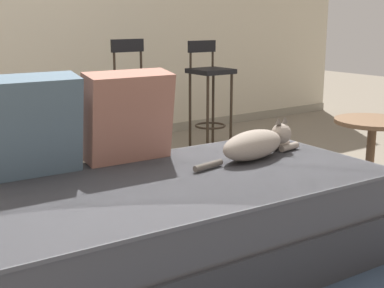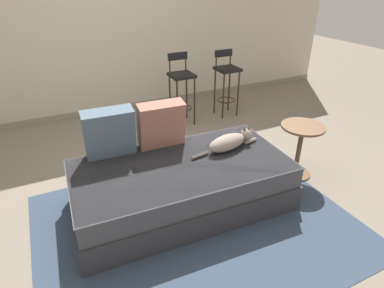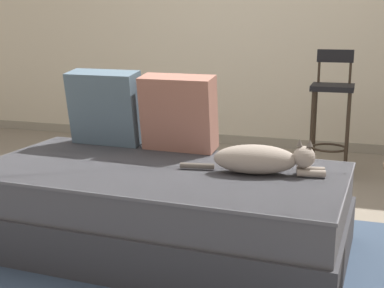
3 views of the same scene
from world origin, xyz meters
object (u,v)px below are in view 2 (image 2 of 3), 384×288
cat (230,142)px  side_table (300,143)px  bar_stool_near_window (181,84)px  throw_pillow_middle (161,124)px  bar_stool_by_doorway (226,77)px  couch (182,184)px  throw_pillow_corner (109,133)px

cat → side_table: size_ratio=1.28×
bar_stool_near_window → throw_pillow_middle: bearing=-121.2°
throw_pillow_middle → bar_stool_by_doorway: size_ratio=0.47×
bar_stool_near_window → side_table: (0.56, -1.79, -0.20)m
couch → bar_stool_by_doorway: size_ratio=2.08×
throw_pillow_middle → side_table: 1.47m
throw_pillow_corner → side_table: bearing=-14.7°
throw_pillow_corner → bar_stool_by_doorway: size_ratio=0.48×
throw_pillow_middle → side_table: bearing=-18.8°
throw_pillow_corner → side_table: 1.93m
couch → throw_pillow_middle: bearing=94.4°
couch → side_table: 1.34m
throw_pillow_corner → bar_stool_near_window: bar_stool_near_window is taller
cat → bar_stool_near_window: (0.24, 1.67, 0.06)m
bar_stool_near_window → couch: bearing=-114.1°
cat → bar_stool_by_doorway: bearing=59.8°
throw_pillow_middle → side_table: size_ratio=0.78×
throw_pillow_corner → throw_pillow_middle: throw_pillow_corner is taller
cat → bar_stool_by_doorway: size_ratio=0.77×
throw_pillow_corner → throw_pillow_middle: 0.49m
throw_pillow_corner → couch: bearing=-39.3°
throw_pillow_middle → cat: (0.56, -0.34, -0.15)m
couch → cat: 0.61m
couch → throw_pillow_middle: size_ratio=4.38×
cat → bar_stool_near_window: bar_stool_near_window is taller
throw_pillow_corner → bar_stool_near_window: (1.29, 1.30, -0.10)m
couch → bar_stool_by_doorway: bearing=49.0°
bar_stool_by_doorway → cat: bearing=-120.2°
throw_pillow_middle → throw_pillow_corner: bearing=177.4°
cat → bar_stool_near_window: 1.69m
throw_pillow_corner → bar_stool_by_doorway: 2.41m
throw_pillow_corner → bar_stool_by_doorway: bar_stool_by_doorway is taller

